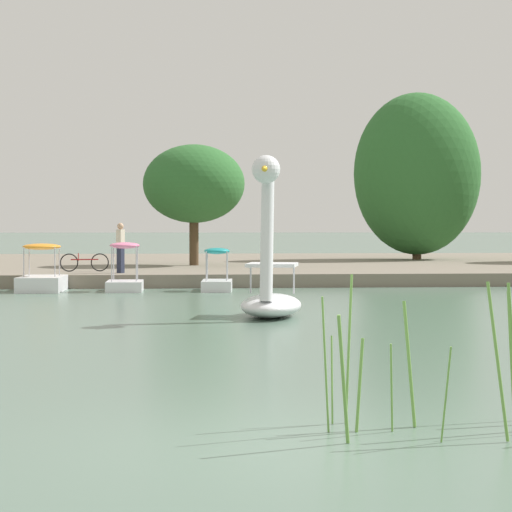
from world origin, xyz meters
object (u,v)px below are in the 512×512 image
at_px(tree_willow_overhanging, 417,174).
at_px(person_on_path, 121,246).
at_px(pedal_boat_orange, 42,277).
at_px(bicycle_parked, 84,262).
at_px(pedal_boat_teal, 217,278).
at_px(tree_broadleaf_right, 194,184).
at_px(swan_boat, 270,283).
at_px(pedal_boat_pink, 125,276).

bearing_deg(tree_willow_overhanging, person_on_path, -136.61).
distance_m(pedal_boat_orange, bicycle_parked, 3.92).
bearing_deg(pedal_boat_teal, bicycle_parked, 139.04).
distance_m(tree_broadleaf_right, bicycle_parked, 7.28).
distance_m(tree_willow_overhanging, tree_broadleaf_right, 12.51).
height_order(pedal_boat_orange, person_on_path, person_on_path).
height_order(pedal_boat_orange, tree_broadleaf_right, tree_broadleaf_right).
xyz_separation_m(pedal_boat_orange, person_on_path, (2.35, 2.50, 0.93)).
xyz_separation_m(pedal_boat_orange, bicycle_parked, (1.01, 3.77, 0.34)).
bearing_deg(tree_willow_overhanging, bicycle_parked, -142.26).
distance_m(pedal_boat_orange, person_on_path, 3.56).
xyz_separation_m(swan_boat, person_on_path, (-4.01, 12.22, 0.59)).
bearing_deg(pedal_boat_pink, tree_willow_overhanging, 49.45).
relative_size(tree_willow_overhanging, tree_broadleaf_right, 1.61).
bearing_deg(swan_boat, bicycle_parked, 111.64).
height_order(swan_boat, pedal_boat_pink, swan_boat).
relative_size(swan_boat, tree_willow_overhanging, 0.45).
bearing_deg(swan_boat, tree_broadleaf_right, 94.12).
bearing_deg(swan_boat, person_on_path, 108.17).
bearing_deg(tree_willow_overhanging, swan_boat, -110.79).
distance_m(pedal_boat_pink, pedal_boat_orange, 2.63).
xyz_separation_m(tree_willow_overhanging, tree_broadleaf_right, (-10.84, -6.20, -0.78)).
xyz_separation_m(swan_boat, pedal_boat_teal, (-0.80, 9.54, -0.38)).
bearing_deg(tree_broadleaf_right, tree_willow_overhanging, 29.77).
height_order(swan_boat, bicycle_parked, swan_boat).
distance_m(pedal_boat_pink, tree_willow_overhanging, 20.74).
height_order(pedal_boat_pink, bicycle_parked, pedal_boat_pink).
bearing_deg(tree_broadleaf_right, pedal_boat_orange, -118.94).
xyz_separation_m(pedal_boat_orange, tree_willow_overhanging, (15.84, 15.26, 4.12)).
bearing_deg(bicycle_parked, pedal_boat_orange, -104.99).
bearing_deg(pedal_boat_teal, pedal_boat_pink, -179.65).
bearing_deg(bicycle_parked, pedal_boat_teal, -40.96).
xyz_separation_m(pedal_boat_pink, person_on_path, (-0.27, 2.69, 0.88)).
bearing_deg(tree_willow_overhanging, pedal_boat_pink, -130.55).
xyz_separation_m(pedal_boat_teal, pedal_boat_pink, (-2.93, -0.02, 0.09)).
bearing_deg(bicycle_parked, pedal_boat_pink, -67.84).
xyz_separation_m(swan_boat, pedal_boat_orange, (-6.36, 9.72, -0.33)).
bearing_deg(pedal_boat_orange, tree_willow_overhanging, 43.92).
bearing_deg(tree_willow_overhanging, pedal_boat_orange, -136.08).
bearing_deg(pedal_boat_pink, person_on_path, 95.80).
relative_size(pedal_boat_orange, tree_willow_overhanging, 0.29).
bearing_deg(pedal_boat_pink, bicycle_parked, 112.16).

